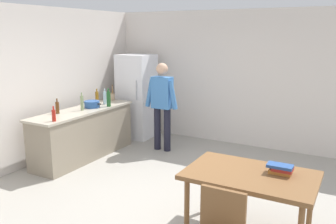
{
  "coord_description": "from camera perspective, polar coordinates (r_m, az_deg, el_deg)",
  "views": [
    {
      "loc": [
        2.37,
        -3.93,
        2.25
      ],
      "look_at": [
        -0.44,
        1.15,
        0.95
      ],
      "focal_mm": 38.04,
      "sensor_mm": 36.0,
      "label": 1
    }
  ],
  "objects": [
    {
      "name": "wall_back",
      "position": [
        7.38,
        10.0,
        5.39
      ],
      "size": [
        6.4,
        0.12,
        2.7
      ],
      "primitive_type": "cube",
      "color": "silver",
      "rests_on": "ground_plane"
    },
    {
      "name": "bottle_wine_green",
      "position": [
        6.73,
        -9.51,
        2.11
      ],
      "size": [
        0.08,
        0.08,
        0.34
      ],
      "color": "#1E5123",
      "rests_on": "kitchen_counter"
    },
    {
      "name": "bottle_beer_brown",
      "position": [
        6.34,
        -17.31,
        0.69
      ],
      "size": [
        0.06,
        0.06,
        0.26
      ],
      "color": "#5B3314",
      "rests_on": "kitchen_counter"
    },
    {
      "name": "wall_left",
      "position": [
        6.53,
        -21.19,
        3.81
      ],
      "size": [
        0.12,
        5.6,
        2.7
      ],
      "primitive_type": "cube",
      "color": "silver",
      "rests_on": "ground_plane"
    },
    {
      "name": "utensil_jar",
      "position": [
        7.37,
        -8.97,
        2.5
      ],
      "size": [
        0.11,
        0.11,
        0.32
      ],
      "color": "tan",
      "rests_on": "kitchen_counter"
    },
    {
      "name": "bottle_sauce_red",
      "position": [
        5.81,
        -17.84,
        -0.49
      ],
      "size": [
        0.06,
        0.06,
        0.24
      ],
      "color": "#B22319",
      "rests_on": "kitchen_counter"
    },
    {
      "name": "refrigerator",
      "position": [
        7.76,
        -5.01,
        2.52
      ],
      "size": [
        0.7,
        0.67,
        1.8
      ],
      "color": "white",
      "rests_on": "ground_plane"
    },
    {
      "name": "person",
      "position": [
        6.78,
        -0.96,
        1.78
      ],
      "size": [
        0.7,
        0.22,
        1.7
      ],
      "color": "#1E1E2D",
      "rests_on": "ground_plane"
    },
    {
      "name": "book_stack",
      "position": [
        4.1,
        17.65,
        -8.68
      ],
      "size": [
        0.27,
        0.18,
        0.11
      ],
      "color": "orange",
      "rests_on": "dining_table"
    },
    {
      "name": "ground_plane",
      "position": [
        5.11,
        -2.02,
        -13.54
      ],
      "size": [
        14.0,
        14.0,
        0.0
      ],
      "primitive_type": "plane",
      "color": "#9E998E"
    },
    {
      "name": "bottle_vinegar_tall",
      "position": [
        6.49,
        -13.62,
        1.45
      ],
      "size": [
        0.06,
        0.06,
        0.32
      ],
      "color": "gray",
      "rests_on": "kitchen_counter"
    },
    {
      "name": "kitchen_counter",
      "position": [
        6.69,
        -13.32,
        -3.36
      ],
      "size": [
        0.64,
        2.2,
        0.9
      ],
      "color": "gray",
      "rests_on": "ground_plane"
    },
    {
      "name": "cooking_pot",
      "position": [
        6.72,
        -12.07,
        1.24
      ],
      "size": [
        0.4,
        0.28,
        0.12
      ],
      "color": "#285193",
      "rests_on": "kitchen_counter"
    },
    {
      "name": "bottle_oil_amber",
      "position": [
        7.14,
        -11.31,
        2.38
      ],
      "size": [
        0.06,
        0.06,
        0.28
      ],
      "color": "#996619",
      "rests_on": "kitchen_counter"
    },
    {
      "name": "dining_table",
      "position": [
        4.08,
        13.04,
        -10.53
      ],
      "size": [
        1.4,
        0.9,
        0.75
      ],
      "color": "brown",
      "rests_on": "ground_plane"
    },
    {
      "name": "bottle_water_clear",
      "position": [
        6.97,
        -10.08,
        2.27
      ],
      "size": [
        0.07,
        0.07,
        0.3
      ],
      "color": "silver",
      "rests_on": "kitchen_counter"
    }
  ]
}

